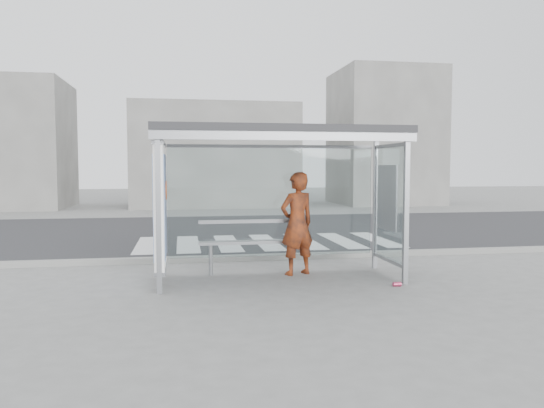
{
  "coord_description": "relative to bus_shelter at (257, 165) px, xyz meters",
  "views": [
    {
      "loc": [
        -1.65,
        -8.9,
        1.94
      ],
      "look_at": [
        -0.09,
        0.2,
        1.3
      ],
      "focal_mm": 35.0,
      "sensor_mm": 36.0,
      "label": 1
    }
  ],
  "objects": [
    {
      "name": "person",
      "position": [
        0.77,
        0.31,
        -1.06
      ],
      "size": [
        0.79,
        0.66,
        1.86
      ],
      "primitive_type": "imported",
      "rotation": [
        0.0,
        0.0,
        3.51
      ],
      "color": "red",
      "rests_on": "ground"
    },
    {
      "name": "curb",
      "position": [
        0.37,
        1.89,
        -1.92
      ],
      "size": [
        30.0,
        0.18,
        0.12
      ],
      "primitive_type": "cube",
      "color": "gray",
      "rests_on": "ground"
    },
    {
      "name": "bench",
      "position": [
        -0.03,
        0.52,
        -1.4
      ],
      "size": [
        1.9,
        0.23,
        0.98
      ],
      "color": "gray",
      "rests_on": "ground"
    },
    {
      "name": "building_center",
      "position": [
        0.37,
        17.94,
        0.52
      ],
      "size": [
        8.0,
        5.0,
        5.0
      ],
      "primitive_type": "cube",
      "color": "slate",
      "rests_on": "ground"
    },
    {
      "name": "ground",
      "position": [
        0.37,
        -0.06,
        -1.98
      ],
      "size": [
        80.0,
        80.0,
        0.0
      ],
      "primitive_type": "plane",
      "color": "slate",
      "rests_on": "ground"
    },
    {
      "name": "bus_shelter",
      "position": [
        0.0,
        0.0,
        0.0
      ],
      "size": [
        4.25,
        1.65,
        2.62
      ],
      "color": "gray",
      "rests_on": "ground"
    },
    {
      "name": "building_left",
      "position": [
        -9.63,
        17.94,
        1.02
      ],
      "size": [
        6.0,
        5.0,
        6.0
      ],
      "primitive_type": "cube",
      "color": "slate",
      "rests_on": "ground"
    },
    {
      "name": "building_right",
      "position": [
        9.37,
        17.94,
        1.52
      ],
      "size": [
        5.0,
        5.0,
        7.0
      ],
      "primitive_type": "cube",
      "color": "slate",
      "rests_on": "ground"
    },
    {
      "name": "road",
      "position": [
        0.37,
        6.94,
        -1.98
      ],
      "size": [
        30.0,
        10.0,
        0.01
      ],
      "primitive_type": "cube",
      "color": "#262628",
      "rests_on": "ground"
    },
    {
      "name": "crosswalk",
      "position": [
        0.87,
        4.44,
        -1.98
      ],
      "size": [
        6.55,
        3.0,
        0.0
      ],
      "color": "silver",
      "rests_on": "ground"
    },
    {
      "name": "soda_can",
      "position": [
        2.17,
        -0.91,
        -1.95
      ],
      "size": [
        0.14,
        0.08,
        0.07
      ],
      "primitive_type": "cylinder",
      "rotation": [
        0.0,
        1.57,
        0.05
      ],
      "color": "#D63F6A",
      "rests_on": "ground"
    }
  ]
}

